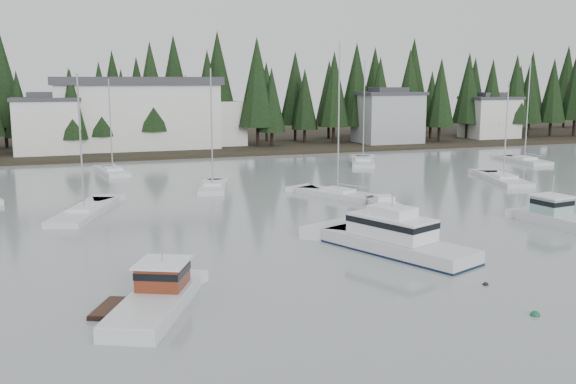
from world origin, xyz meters
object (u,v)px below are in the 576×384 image
at_px(sailboat_2, 524,162).
at_px(sailboat_6, 338,195).
at_px(harbor_inn, 150,114).
at_px(lobster_boat_teal, 563,220).
at_px(sailboat_0, 113,173).
at_px(cabin_cruiser_center, 395,242).
at_px(house_east_b, 490,116).
at_px(sailboat_3, 503,181).
at_px(house_west, 47,125).
at_px(lobster_boat_brown, 154,300).
at_px(sailboat_5, 363,163).
at_px(sailboat_4, 85,214).
at_px(runabout_1, 384,206).
at_px(sailboat_9, 213,189).
at_px(house_east_a, 388,116).

relative_size(sailboat_2, sailboat_6, 0.94).
bearing_deg(sailboat_2, harbor_inn, 62.29).
distance_m(lobster_boat_teal, sailboat_2, 40.22).
relative_size(sailboat_0, sailboat_6, 0.78).
distance_m(harbor_inn, cabin_cruiser_center, 66.72).
xyz_separation_m(house_east_b, sailboat_0, (-68.57, -21.45, -4.34)).
height_order(sailboat_2, sailboat_3, sailboat_2).
relative_size(lobster_boat_teal, sailboat_6, 0.53).
bearing_deg(cabin_cruiser_center, house_west, -3.13).
relative_size(house_west, lobster_boat_brown, 1.15).
relative_size(sailboat_2, sailboat_5, 1.00).
height_order(lobster_boat_brown, sailboat_4, sailboat_4).
xyz_separation_m(harbor_inn, cabin_cruiser_center, (6.89, -66.17, -5.09)).
bearing_deg(harbor_inn, runabout_1, -75.95).
bearing_deg(harbor_inn, sailboat_9, -88.33).
distance_m(cabin_cruiser_center, runabout_1, 14.93).
bearing_deg(lobster_boat_teal, sailboat_9, 31.77).
bearing_deg(sailboat_6, sailboat_3, -109.32).
relative_size(house_west, sailboat_3, 0.83).
bearing_deg(lobster_boat_brown, sailboat_0, 23.25).
bearing_deg(lobster_boat_brown, house_west, 30.00).
bearing_deg(sailboat_6, house_east_b, -74.75).
bearing_deg(sailboat_3, sailboat_0, 80.08).
height_order(house_west, lobster_boat_teal, house_west).
distance_m(house_west, lobster_boat_teal, 71.22).
xyz_separation_m(lobster_boat_brown, cabin_cruiser_center, (15.99, 5.46, 0.23)).
height_order(house_west, sailboat_6, sailboat_6).
xyz_separation_m(house_east_a, sailboat_2, (6.73, -26.57, -4.83)).
bearing_deg(runabout_1, lobster_boat_brown, 142.29).
bearing_deg(cabin_cruiser_center, lobster_boat_brown, 86.50).
height_order(lobster_boat_teal, sailboat_2, sailboat_2).
xyz_separation_m(lobster_boat_brown, sailboat_5, (33.56, 46.61, -0.38)).
distance_m(house_west, sailboat_2, 66.85).
height_order(sailboat_2, runabout_1, sailboat_2).
relative_size(house_east_a, sailboat_5, 0.75).
bearing_deg(house_east_b, harbor_inn, 177.80).
height_order(harbor_inn, sailboat_6, sailboat_6).
distance_m(house_west, sailboat_3, 62.50).
relative_size(house_west, sailboat_6, 0.64).
relative_size(lobster_boat_brown, sailboat_6, 0.56).
relative_size(sailboat_5, sailboat_6, 0.94).
bearing_deg(sailboat_9, house_east_a, -32.45).
height_order(house_east_a, runabout_1, house_east_a).
xyz_separation_m(cabin_cruiser_center, sailboat_3, (25.41, 22.29, -0.63)).
height_order(house_east_a, house_east_b, house_east_a).
relative_size(house_east_a, runabout_1, 1.94).
height_order(sailboat_4, sailboat_6, sailboat_6).
bearing_deg(lobster_boat_teal, sailboat_3, -34.95).
height_order(sailboat_2, sailboat_6, sailboat_6).
relative_size(sailboat_4, sailboat_6, 0.80).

